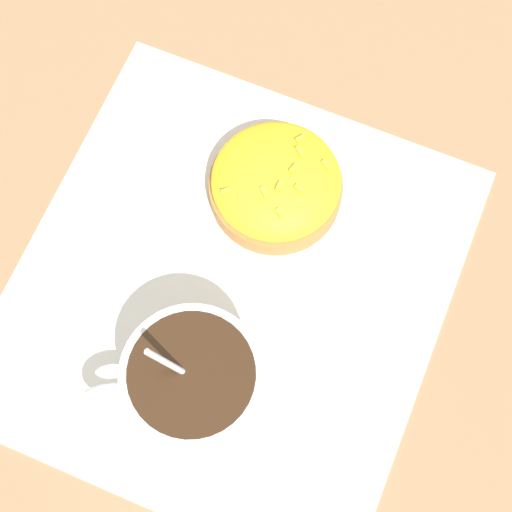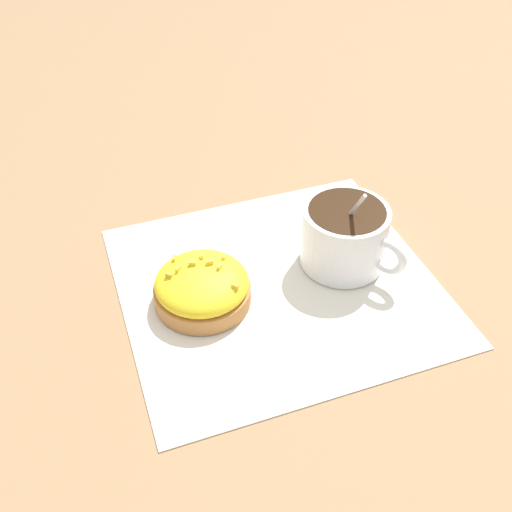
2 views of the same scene
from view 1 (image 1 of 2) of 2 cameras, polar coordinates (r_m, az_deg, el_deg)
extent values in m
plane|color=#93704C|center=(0.60, -1.76, -2.21)|extent=(3.00, 3.00, 0.00)
cube|color=white|center=(0.60, -1.76, -2.17)|extent=(0.35, 0.33, 0.00)
cylinder|color=white|center=(0.55, -4.32, -8.45)|extent=(0.09, 0.09, 0.07)
cylinder|color=#331E0F|center=(0.52, -4.54, -7.89)|extent=(0.08, 0.08, 0.01)
torus|color=white|center=(0.55, -9.48, -9.11)|extent=(0.03, 0.04, 0.04)
ellipsoid|color=silver|center=(0.58, -6.56, -8.24)|extent=(0.02, 0.02, 0.01)
cylinder|color=silver|center=(0.53, -3.89, -8.16)|extent=(0.00, 0.05, 0.09)
cylinder|color=#B2753D|center=(0.61, 1.31, 4.49)|extent=(0.10, 0.10, 0.02)
ellipsoid|color=yellow|center=(0.60, 1.34, 5.04)|extent=(0.09, 0.09, 0.03)
cube|color=yellow|center=(0.58, 1.57, 4.66)|extent=(0.01, 0.00, 0.00)
cube|color=yellow|center=(0.59, -2.00, 4.32)|extent=(0.01, 0.01, 0.00)
cube|color=yellow|center=(0.58, 2.92, 4.49)|extent=(0.01, 0.01, 0.00)
cube|color=yellow|center=(0.59, 2.92, 6.98)|extent=(0.01, 0.01, 0.00)
cube|color=yellow|center=(0.59, 2.54, 5.83)|extent=(0.01, 0.01, 0.00)
cube|color=yellow|center=(0.59, 4.70, 6.08)|extent=(0.01, 0.01, 0.00)
cube|color=yellow|center=(0.60, 2.98, 7.78)|extent=(0.01, 0.01, 0.00)
cube|color=yellow|center=(0.58, 1.60, 2.85)|extent=(0.01, 0.01, 0.00)
cube|color=yellow|center=(0.58, 0.55, 4.28)|extent=(0.01, 0.01, 0.00)
camera|label=2|loc=(0.60, -47.98, 42.88)|focal=42.00mm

